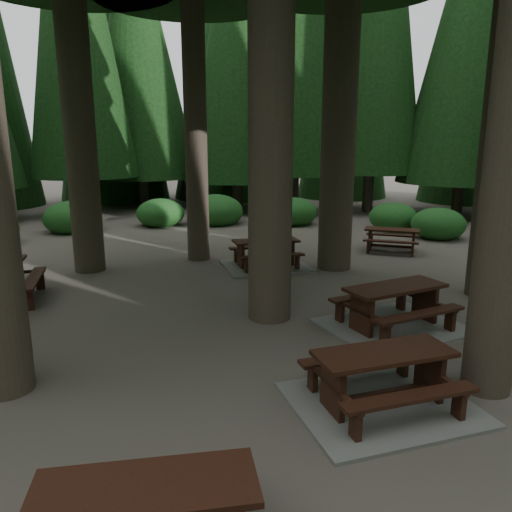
# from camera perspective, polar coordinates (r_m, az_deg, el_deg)

# --- Properties ---
(ground) EXTENTS (80.00, 80.00, 0.00)m
(ground) POSITION_cam_1_polar(r_m,az_deg,el_deg) (9.92, -3.17, -7.26)
(ground) COLOR #504741
(ground) RESTS_ON ground
(picnic_table_a) EXTENTS (3.14, 3.00, 0.83)m
(picnic_table_a) POSITION_cam_1_polar(r_m,az_deg,el_deg) (9.74, 15.49, -6.34)
(picnic_table_a) COLOR gray
(picnic_table_a) RESTS_ON ground
(picnic_table_b) EXTENTS (2.06, 2.30, 0.83)m
(picnic_table_b) POSITION_cam_1_polar(r_m,az_deg,el_deg) (12.13, -27.08, -2.18)
(picnic_table_b) COLOR #32180F
(picnic_table_b) RESTS_ON ground
(picnic_table_c) EXTENTS (2.76, 2.52, 0.77)m
(picnic_table_c) POSITION_cam_1_polar(r_m,az_deg,el_deg) (13.77, 1.12, -0.21)
(picnic_table_c) COLOR gray
(picnic_table_c) RESTS_ON ground
(picnic_table_d) EXTENTS (1.92, 1.68, 0.71)m
(picnic_table_d) POSITION_cam_1_polar(r_m,az_deg,el_deg) (16.23, 15.24, 2.18)
(picnic_table_d) COLOR #32180F
(picnic_table_d) RESTS_ON ground
(picnic_table_f) EXTENTS (2.88, 2.66, 0.79)m
(picnic_table_f) POSITION_cam_1_polar(r_m,az_deg,el_deg) (7.02, 14.22, -14.39)
(picnic_table_f) COLOR gray
(picnic_table_f) RESTS_ON ground
(shrub_ring) EXTENTS (23.86, 24.64, 1.49)m
(shrub_ring) POSITION_cam_1_polar(r_m,az_deg,el_deg) (10.44, 1.16, -3.86)
(shrub_ring) COLOR #205C1F
(shrub_ring) RESTS_ON ground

